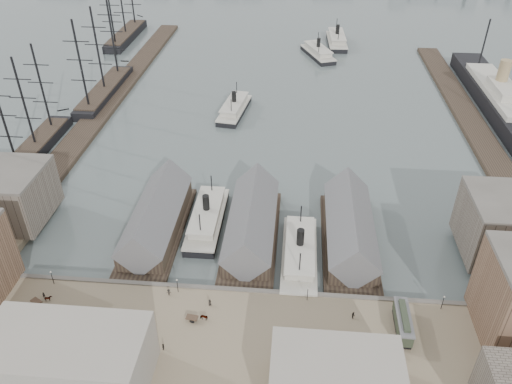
# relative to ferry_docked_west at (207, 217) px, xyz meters

# --- Properties ---
(ground) EXTENTS (900.00, 900.00, 0.00)m
(ground) POSITION_rel_ferry_docked_west_xyz_m (13.00, -21.42, -2.42)
(ground) COLOR #4C5757
(ground) RESTS_ON ground
(quay) EXTENTS (180.00, 30.00, 2.00)m
(quay) POSITION_rel_ferry_docked_west_xyz_m (13.00, -41.42, -1.42)
(quay) COLOR #7E6E55
(quay) RESTS_ON ground
(seawall) EXTENTS (180.00, 1.20, 2.30)m
(seawall) POSITION_rel_ferry_docked_west_xyz_m (13.00, -26.62, -1.27)
(seawall) COLOR #59544C
(seawall) RESTS_ON ground
(west_wharf) EXTENTS (10.00, 220.00, 1.60)m
(west_wharf) POSITION_rel_ferry_docked_west_xyz_m (-55.00, 78.58, -1.62)
(west_wharf) COLOR #2D231C
(west_wharf) RESTS_ON ground
(east_wharf) EXTENTS (10.00, 180.00, 1.60)m
(east_wharf) POSITION_rel_ferry_docked_west_xyz_m (91.00, 68.58, -1.62)
(east_wharf) COLOR #2D231C
(east_wharf) RESTS_ON ground
(ferry_shed_west) EXTENTS (14.00, 42.00, 12.60)m
(ferry_shed_west) POSITION_rel_ferry_docked_west_xyz_m (-13.00, -4.54, 2.21)
(ferry_shed_west) COLOR #2D231C
(ferry_shed_west) RESTS_ON ground
(ferry_shed_center) EXTENTS (14.00, 42.00, 12.60)m
(ferry_shed_center) POSITION_rel_ferry_docked_west_xyz_m (13.00, -4.54, 2.21)
(ferry_shed_center) COLOR #2D231C
(ferry_shed_center) RESTS_ON ground
(ferry_shed_east) EXTENTS (14.00, 42.00, 12.60)m
(ferry_shed_east) POSITION_rel_ferry_docked_west_xyz_m (39.00, -4.54, 2.21)
(ferry_shed_east) COLOR #2D231C
(ferry_shed_east) RESTS_ON ground
(street_bldg_center) EXTENTS (24.00, 16.00, 10.00)m
(street_bldg_center) POSITION_rel_ferry_docked_west_xyz_m (33.00, -53.42, 4.58)
(street_bldg_center) COLOR gray
(street_bldg_center) RESTS_ON quay
(street_bldg_west) EXTENTS (30.00, 16.00, 12.00)m
(street_bldg_west) POSITION_rel_ferry_docked_west_xyz_m (-17.00, -53.42, 5.58)
(street_bldg_west) COLOR gray
(street_bldg_west) RESTS_ON quay
(lamp_post_far_w) EXTENTS (0.44, 0.44, 3.92)m
(lamp_post_far_w) POSITION_rel_ferry_docked_west_xyz_m (-32.00, -28.42, 2.29)
(lamp_post_far_w) COLOR black
(lamp_post_far_w) RESTS_ON quay
(lamp_post_near_w) EXTENTS (0.44, 0.44, 3.92)m
(lamp_post_near_w) POSITION_rel_ferry_docked_west_xyz_m (-2.00, -28.42, 2.29)
(lamp_post_near_w) COLOR black
(lamp_post_near_w) RESTS_ON quay
(lamp_post_near_e) EXTENTS (0.44, 0.44, 3.92)m
(lamp_post_near_e) POSITION_rel_ferry_docked_west_xyz_m (28.00, -28.42, 2.29)
(lamp_post_near_e) COLOR black
(lamp_post_near_e) RESTS_ON quay
(lamp_post_far_e) EXTENTS (0.44, 0.44, 3.92)m
(lamp_post_far_e) POSITION_rel_ferry_docked_west_xyz_m (58.00, -28.42, 2.29)
(lamp_post_far_e) COLOR black
(lamp_post_far_e) RESTS_ON quay
(ferry_docked_west) EXTENTS (8.69, 28.97, 10.35)m
(ferry_docked_west) POSITION_rel_ferry_docked_west_xyz_m (0.00, 0.00, 0.00)
(ferry_docked_west) COLOR black
(ferry_docked_west) RESTS_ON ground
(ferry_docked_east) EXTENTS (8.78, 29.28, 10.46)m
(ferry_docked_east) POSITION_rel_ferry_docked_west_xyz_m (26.00, -12.79, 0.03)
(ferry_docked_east) COLOR black
(ferry_docked_east) RESTS_ON ground
(ferry_open_near) EXTENTS (11.74, 28.24, 9.78)m
(ferry_open_near) POSITION_rel_ferry_docked_west_xyz_m (-1.43, 73.21, -0.13)
(ferry_open_near) COLOR black
(ferry_open_near) RESTS_ON ground
(ferry_open_mid) EXTENTS (18.56, 29.64, 10.18)m
(ferry_open_mid) POSITION_rel_ferry_docked_west_xyz_m (33.02, 144.07, -0.04)
(ferry_open_mid) COLOR black
(ferry_open_mid) RESTS_ON ground
(ferry_open_far) EXTENTS (10.67, 31.76, 11.22)m
(ferry_open_far) POSITION_rel_ferry_docked_west_xyz_m (43.54, 165.50, 0.20)
(ferry_open_far) COLOR black
(ferry_open_far) RESTS_ON ground
(sailing_ship_near) EXTENTS (8.28, 57.01, 34.02)m
(sailing_ship_near) POSITION_rel_ferry_docked_west_xyz_m (-66.59, 29.33, 0.07)
(sailing_ship_near) COLOR black
(sailing_ship_near) RESTS_ON ground
(sailing_ship_mid) EXTENTS (9.09, 52.50, 37.36)m
(sailing_ship_mid) POSITION_rel_ferry_docked_west_xyz_m (-59.12, 85.83, 0.25)
(sailing_ship_mid) COLOR black
(sailing_ship_mid) RESTS_ON ground
(sailing_ship_far) EXTENTS (9.38, 52.12, 38.57)m
(sailing_ship_far) POSITION_rel_ferry_docked_west_xyz_m (-74.14, 164.43, 0.36)
(sailing_ship_far) COLOR black
(sailing_ship_far) RESTS_ON ground
(ocean_steamer) EXTENTS (13.39, 97.82, 19.56)m
(ocean_steamer) POSITION_rel_ferry_docked_west_xyz_m (105.00, 88.93, 1.78)
(ocean_steamer) COLOR black
(ocean_steamer) RESTS_ON ground
(tram) EXTENTS (3.09, 11.42, 4.05)m
(tram) POSITION_rel_ferry_docked_west_xyz_m (48.20, -35.26, 1.65)
(tram) COLOR black
(tram) RESTS_ON quay
(horse_cart_left) EXTENTS (4.69, 3.51, 1.57)m
(horse_cart_left) POSITION_rel_ferry_docked_west_xyz_m (-31.40, -34.26, 0.38)
(horse_cart_left) COLOR black
(horse_cart_left) RESTS_ON quay
(horse_cart_center) EXTENTS (4.99, 1.86, 1.64)m
(horse_cart_center) POSITION_rel_ferry_docked_west_xyz_m (4.79, -36.52, 0.40)
(horse_cart_center) COLOR black
(horse_cart_center) RESTS_ON quay
(horse_cart_right) EXTENTS (4.90, 2.89, 1.73)m
(horse_cart_right) POSITION_rel_ferry_docked_west_xyz_m (36.01, -40.71, 0.44)
(horse_cart_right) COLOR black
(horse_cart_right) RESTS_ON quay
(pedestrian_0) EXTENTS (0.70, 0.75, 1.65)m
(pedestrian_0) POSITION_rel_ferry_docked_west_xyz_m (-32.33, -32.97, 0.40)
(pedestrian_0) COLOR black
(pedestrian_0) RESTS_ON quay
(pedestrian_1) EXTENTS (0.89, 0.71, 1.77)m
(pedestrian_1) POSITION_rel_ferry_docked_west_xyz_m (-31.57, -38.61, 0.46)
(pedestrian_1) COLOR black
(pedestrian_1) RESTS_ON quay
(pedestrian_2) EXTENTS (1.16, 0.73, 1.72)m
(pedestrian_2) POSITION_rel_ferry_docked_west_xyz_m (-3.84, -29.67, 0.44)
(pedestrian_2) COLOR black
(pedestrian_2) RESTS_ON quay
(pedestrian_3) EXTENTS (0.51, 1.02, 1.67)m
(pedestrian_3) POSITION_rel_ferry_docked_west_xyz_m (-1.44, -44.84, 0.41)
(pedestrian_3) COLOR black
(pedestrian_3) RESTS_ON quay
(pedestrian_4) EXTENTS (0.96, 0.99, 1.71)m
(pedestrian_4) POSITION_rel_ferry_docked_west_xyz_m (6.09, -31.95, 0.43)
(pedestrian_4) COLOR black
(pedestrian_4) RESTS_ON quay
(pedestrian_5) EXTENTS (0.62, 0.46, 1.68)m
(pedestrian_5) POSITION_rel_ferry_docked_west_xyz_m (27.11, -38.75, 0.41)
(pedestrian_5) COLOR black
(pedestrian_5) RESTS_ON quay
(pedestrian_6) EXTENTS (0.88, 1.00, 1.74)m
(pedestrian_6) POSITION_rel_ferry_docked_west_xyz_m (38.09, -32.87, 0.44)
(pedestrian_6) COLOR black
(pedestrian_6) RESTS_ON quay
(pedestrian_7) EXTENTS (1.13, 1.12, 1.56)m
(pedestrian_7) POSITION_rel_ferry_docked_west_xyz_m (46.73, -42.38, 0.36)
(pedestrian_7) COLOR black
(pedestrian_7) RESTS_ON quay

